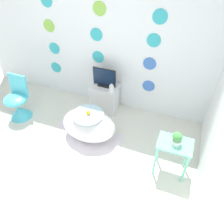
{
  "coord_description": "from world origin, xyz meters",
  "views": [
    {
      "loc": [
        1.4,
        -1.08,
        2.66
      ],
      "look_at": [
        0.62,
        0.96,
        0.73
      ],
      "focal_mm": 35.0,
      "sensor_mm": 36.0,
      "label": 1
    }
  ],
  "objects": [
    {
      "name": "rubber_duck",
      "position": [
        0.21,
        1.06,
        0.52
      ],
      "size": [
        0.06,
        0.07,
        0.08
      ],
      "color": "yellow",
      "rests_on": "bathtub"
    },
    {
      "name": "vase",
      "position": [
        0.34,
        1.69,
        0.57
      ],
      "size": [
        0.08,
        0.08,
        0.14
      ],
      "color": "white",
      "rests_on": "tv_cabinet"
    },
    {
      "name": "side_table",
      "position": [
        1.51,
        0.88,
        0.43
      ],
      "size": [
        0.44,
        0.31,
        0.56
      ],
      "color": "#72D8B7",
      "rests_on": "ground_plane"
    },
    {
      "name": "ground_plane",
      "position": [
        0.0,
        0.0,
        0.0
      ],
      "size": [
        12.0,
        12.0,
        0.0
      ],
      "primitive_type": "plane",
      "color": "silver"
    },
    {
      "name": "wall_back_dotted",
      "position": [
        -0.0,
        2.03,
        1.3
      ],
      "size": [
        4.8,
        0.05,
        2.6
      ],
      "color": "white",
      "rests_on": "ground_plane"
    },
    {
      "name": "chair",
      "position": [
        -1.16,
        1.07,
        0.25
      ],
      "size": [
        0.4,
        0.4,
        0.77
      ],
      "color": "#4CC6DB",
      "rests_on": "ground_plane"
    },
    {
      "name": "potted_plant_left",
      "position": [
        1.51,
        0.88,
        0.64
      ],
      "size": [
        0.13,
        0.13,
        0.18
      ],
      "color": "white",
      "rests_on": "side_table"
    },
    {
      "name": "tv_cabinet",
      "position": [
        0.16,
        1.8,
        0.25
      ],
      "size": [
        0.45,
        0.35,
        0.51
      ],
      "color": "silver",
      "rests_on": "ground_plane"
    },
    {
      "name": "tv",
      "position": [
        0.16,
        1.8,
        0.65
      ],
      "size": [
        0.41,
        0.12,
        0.33
      ],
      "color": "black",
      "rests_on": "tv_cabinet"
    },
    {
      "name": "bathtub",
      "position": [
        0.19,
        1.07,
        0.24
      ],
      "size": [
        0.86,
        0.59,
        0.48
      ],
      "color": "white",
      "rests_on": "ground_plane"
    },
    {
      "name": "rug",
      "position": [
        0.15,
        0.89,
        0.0
      ],
      "size": [
        1.15,
        0.77,
        0.01
      ],
      "color": "silver",
      "rests_on": "ground_plane"
    }
  ]
}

